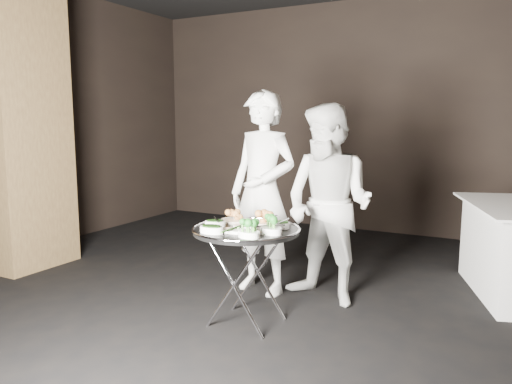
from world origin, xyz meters
The scene contains 17 objects.
floor centered at (0.00, 0.00, -0.03)m, with size 6.00×7.00×0.05m, color black.
wall_back centered at (0.00, 3.52, 1.50)m, with size 6.00×0.05×3.00m, color black.
column_left centered at (-2.58, 0.30, 1.50)m, with size 0.80×0.80×3.00m, color brown.
tray_stand centered at (0.21, 0.05, 0.39)m, with size 0.47×0.40×0.69m.
serving_tray centered at (0.21, 0.05, 0.70)m, with size 0.77×0.77×0.04m.
potato_plate_a centered at (0.02, 0.21, 0.74)m, with size 0.22×0.22×0.08m.
potato_plate_b centered at (0.27, 0.25, 0.74)m, with size 0.22×0.22×0.08m.
greens_bowl centered at (0.43, 0.17, 0.74)m, with size 0.11×0.11×0.07m.
asparagus_plate_a centered at (0.20, 0.05, 0.72)m, with size 0.20×0.12×0.04m.
asparagus_plate_b centered at (0.19, -0.10, 0.73)m, with size 0.21×0.12×0.04m.
spinach_bowl_a centered at (-0.02, 0.00, 0.74)m, with size 0.18×0.14×0.06m.
spinach_bowl_b centered at (0.07, -0.19, 0.74)m, with size 0.17×0.11×0.07m.
broccoli_bowl_a centered at (0.44, -0.02, 0.74)m, with size 0.21×0.18×0.07m.
broccoli_bowl_b centered at (0.35, -0.18, 0.74)m, with size 0.20×0.18×0.07m.
serving_utensils centered at (0.23, 0.12, 0.76)m, with size 0.59×0.42×0.01m.
waiter_left centered at (0.00, 0.72, 0.86)m, with size 0.63×0.41×1.72m, color silver.
waiter_right centered at (0.58, 0.74, 0.80)m, with size 0.78×0.61×1.60m, color silver.
Camera 1 is at (1.90, -2.99, 1.48)m, focal length 35.00 mm.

